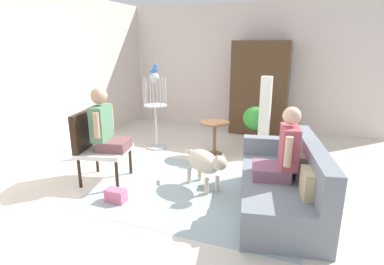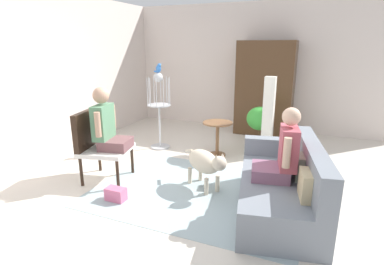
% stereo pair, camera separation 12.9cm
% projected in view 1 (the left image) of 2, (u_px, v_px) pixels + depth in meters
% --- Properties ---
extents(ground_plane, '(7.97, 7.97, 0.00)m').
position_uv_depth(ground_plane, '(193.00, 184.00, 4.37)').
color(ground_plane, beige).
extents(back_wall, '(6.07, 0.12, 2.79)m').
position_uv_depth(back_wall, '(246.00, 67.00, 7.02)').
color(back_wall, silver).
rests_on(back_wall, ground).
extents(left_wall, '(0.12, 7.24, 2.79)m').
position_uv_depth(left_wall, '(45.00, 75.00, 5.22)').
color(left_wall, silver).
rests_on(left_wall, ground).
extents(area_rug, '(2.71, 2.05, 0.01)m').
position_uv_depth(area_rug, '(198.00, 191.00, 4.14)').
color(area_rug, '#9EB2B7').
rests_on(area_rug, ground).
extents(couch, '(1.19, 1.89, 0.83)m').
position_uv_depth(couch, '(284.00, 186.00, 3.63)').
color(couch, slate).
rests_on(couch, ground).
extents(armchair, '(0.76, 0.78, 1.00)m').
position_uv_depth(armchair, '(95.00, 142.00, 4.34)').
color(armchair, black).
rests_on(armchair, ground).
extents(person_on_couch, '(0.55, 0.55, 0.83)m').
position_uv_depth(person_on_couch, '(283.00, 151.00, 3.49)').
color(person_on_couch, '#855771').
extents(person_on_armchair, '(0.53, 0.54, 0.86)m').
position_uv_depth(person_on_armchair, '(105.00, 125.00, 4.25)').
color(person_on_armchair, brown).
extents(round_end_table, '(0.51, 0.51, 0.61)m').
position_uv_depth(round_end_table, '(215.00, 133.00, 5.38)').
color(round_end_table, brown).
rests_on(round_end_table, ground).
extents(dog, '(0.77, 0.59, 0.60)m').
position_uv_depth(dog, '(205.00, 162.00, 4.13)').
color(dog, beige).
rests_on(dog, ground).
extents(bird_cage_stand, '(0.43, 0.43, 1.41)m').
position_uv_depth(bird_cage_stand, '(156.00, 109.00, 5.67)').
color(bird_cage_stand, silver).
rests_on(bird_cage_stand, ground).
extents(parrot, '(0.17, 0.10, 0.16)m').
position_uv_depth(parrot, '(155.00, 68.00, 5.47)').
color(parrot, blue).
rests_on(parrot, bird_cage_stand).
extents(potted_plant, '(0.47, 0.47, 0.82)m').
position_uv_depth(potted_plant, '(256.00, 122.00, 5.65)').
color(potted_plant, '#4C5156').
rests_on(potted_plant, ground).
extents(column_lamp, '(0.20, 0.20, 1.38)m').
position_uv_depth(column_lamp, '(265.00, 117.00, 5.39)').
color(column_lamp, '#4C4742').
rests_on(column_lamp, ground).
extents(armoire_cabinet, '(1.17, 0.56, 1.97)m').
position_uv_depth(armoire_cabinet, '(260.00, 88.00, 6.62)').
color(armoire_cabinet, '#4C331E').
rests_on(armoire_cabinet, ground).
extents(handbag, '(0.25, 0.15, 0.17)m').
position_uv_depth(handbag, '(116.00, 195.00, 3.85)').
color(handbag, '#D8668C').
rests_on(handbag, ground).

